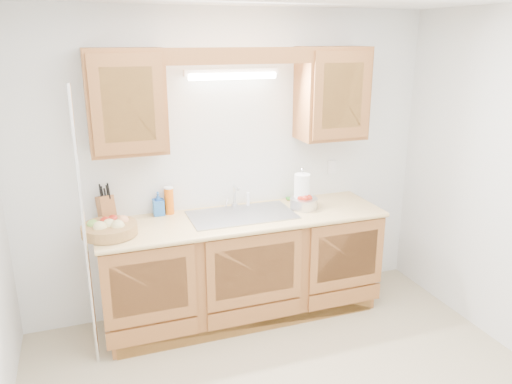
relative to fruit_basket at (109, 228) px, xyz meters
name	(u,v)px	position (x,y,z in m)	size (l,w,h in m)	color
room	(307,226)	(1.03, -1.13, 0.30)	(3.52, 3.50, 2.50)	tan
base_cabinets	(243,268)	(1.03, 0.07, -0.51)	(2.20, 0.60, 0.86)	brown
countertop	(243,218)	(1.03, 0.06, -0.07)	(2.30, 0.63, 0.04)	tan
upper_cabinet_left	(126,102)	(0.20, 0.21, 0.87)	(0.55, 0.33, 0.75)	brown
upper_cabinet_right	(332,93)	(1.86, 0.21, 0.87)	(0.55, 0.33, 0.75)	brown
valance	(241,56)	(1.03, 0.06, 1.19)	(2.20, 0.05, 0.12)	brown
fluorescent_fixture	(232,74)	(1.03, 0.29, 1.04)	(0.76, 0.08, 0.08)	white
sink	(242,224)	(1.03, 0.08, -0.13)	(0.84, 0.46, 0.36)	#9E9EA3
wire_shelf_pole	(85,235)	(-0.17, -0.19, 0.05)	(0.03, 0.03, 2.00)	silver
outlet_plate	(332,167)	(1.98, 0.36, 0.20)	(0.08, 0.01, 0.12)	white
fruit_basket	(109,228)	(0.00, 0.00, 0.00)	(0.52, 0.52, 0.12)	#B08147
knife_block	(106,209)	(0.00, 0.26, 0.06)	(0.15, 0.20, 0.32)	brown
orange_canister	(169,200)	(0.49, 0.31, 0.06)	(0.08, 0.08, 0.23)	orange
soap_bottle	(158,204)	(0.40, 0.31, 0.04)	(0.09, 0.09, 0.19)	blue
sponge	(292,199)	(1.57, 0.31, -0.05)	(0.11, 0.08, 0.02)	#CC333F
paper_towel	(302,191)	(1.57, 0.11, 0.09)	(0.17, 0.17, 0.34)	silver
apple_bowl	(304,202)	(1.57, 0.07, 0.00)	(0.28, 0.28, 0.12)	silver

